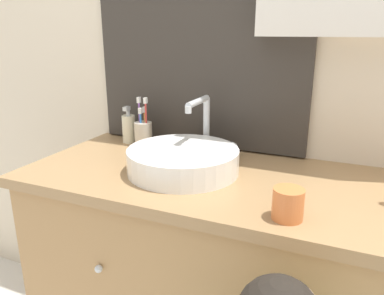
{
  "coord_description": "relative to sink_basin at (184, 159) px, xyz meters",
  "views": [
    {
      "loc": [
        0.35,
        -0.74,
        1.31
      ],
      "look_at": [
        -0.09,
        0.26,
        0.97
      ],
      "focal_mm": 35.0,
      "sensor_mm": 36.0,
      "label": 1
    }
  ],
  "objects": [
    {
      "name": "vanity_counter",
      "position": [
        0.13,
        0.01,
        -0.48
      ],
      "size": [
        1.31,
        0.58,
        0.87
      ],
      "color": "#A37A4C",
      "rests_on": "ground_plane"
    },
    {
      "name": "drinking_cup",
      "position": [
        0.37,
        -0.19,
        -0.0
      ],
      "size": [
        0.08,
        0.08,
        0.08
      ],
      "primitive_type": "cylinder",
      "color": "orange",
      "rests_on": "vanity_counter"
    },
    {
      "name": "wall_back",
      "position": [
        0.14,
        0.32,
        0.36
      ],
      "size": [
        3.2,
        0.18,
        2.5
      ],
      "color": "beige",
      "rests_on": "ground_plane"
    },
    {
      "name": "sink_basin",
      "position": [
        0.0,
        0.0,
        0.0
      ],
      "size": [
        0.36,
        0.41,
        0.22
      ],
      "color": "white",
      "rests_on": "vanity_counter"
    },
    {
      "name": "soap_dispenser",
      "position": [
        -0.35,
        0.21,
        0.02
      ],
      "size": [
        0.05,
        0.05,
        0.15
      ],
      "color": "beige",
      "rests_on": "vanity_counter"
    },
    {
      "name": "toothbrush_holder",
      "position": [
        -0.26,
        0.18,
        0.01
      ],
      "size": [
        0.07,
        0.07,
        0.2
      ],
      "color": "beige",
      "rests_on": "vanity_counter"
    }
  ]
}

